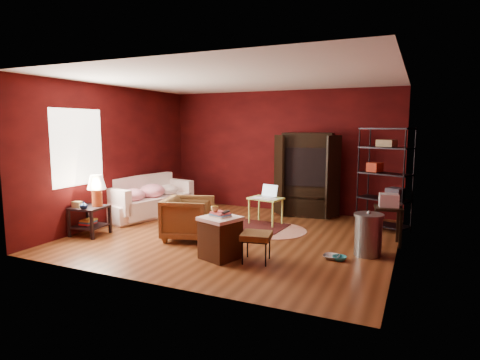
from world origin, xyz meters
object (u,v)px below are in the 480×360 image
(hamper, at_px, (220,237))
(laptop_desk, at_px, (266,200))
(sofa, at_px, (150,199))
(side_table, at_px, (93,199))
(armchair, at_px, (188,216))
(wire_shelving, at_px, (386,174))
(tv_armoire, at_px, (307,173))

(hamper, relative_size, laptop_desk, 0.92)
(sofa, relative_size, side_table, 1.80)
(armchair, distance_m, hamper, 1.22)
(armchair, xyz_separation_m, laptop_desk, (0.88, 1.55, 0.08))
(sofa, xyz_separation_m, hamper, (2.69, -1.85, -0.05))
(side_table, relative_size, laptop_desk, 1.38)
(side_table, height_order, wire_shelving, wire_shelving)
(laptop_desk, distance_m, wire_shelving, 2.35)
(armchair, distance_m, tv_armoire, 3.08)
(sofa, distance_m, hamper, 3.26)
(wire_shelving, bearing_deg, side_table, -128.43)
(side_table, distance_m, tv_armoire, 4.46)
(hamper, bearing_deg, laptop_desk, 93.02)
(tv_armoire, height_order, wire_shelving, wire_shelving)
(armchair, height_order, tv_armoire, tv_armoire)
(armchair, relative_size, tv_armoire, 0.45)
(armchair, xyz_separation_m, side_table, (-1.74, -0.47, 0.25))
(tv_armoire, bearing_deg, laptop_desk, -122.65)
(laptop_desk, bearing_deg, sofa, -159.41)
(side_table, height_order, tv_armoire, tv_armoire)
(wire_shelving, bearing_deg, sofa, -145.12)
(side_table, height_order, hamper, side_table)
(sofa, relative_size, armchair, 2.41)
(hamper, bearing_deg, armchair, 144.74)
(armchair, bearing_deg, laptop_desk, -45.71)
(sofa, bearing_deg, wire_shelving, -61.15)
(side_table, xyz_separation_m, tv_armoire, (3.15, 3.15, 0.30))
(sofa, xyz_separation_m, tv_armoire, (3.10, 1.54, 0.57))
(sofa, distance_m, wire_shelving, 4.92)
(armchair, xyz_separation_m, hamper, (1.00, -0.70, -0.08))
(sofa, bearing_deg, armchair, -106.47)
(armchair, xyz_separation_m, wire_shelving, (3.09, 2.09, 0.66))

